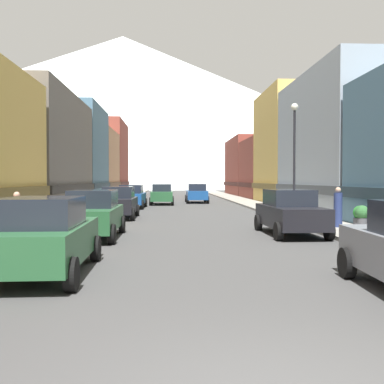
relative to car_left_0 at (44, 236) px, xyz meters
name	(u,v)px	position (x,y,z in m)	size (l,w,h in m)	color
sidewalk_left	(108,204)	(-2.45, 28.75, -0.82)	(2.50, 100.00, 0.15)	gray
sidewalk_right	(252,204)	(10.05, 28.75, -0.82)	(2.50, 100.00, 0.15)	gray
storefront_left_2	(23,155)	(-7.32, 21.57, 3.01)	(7.53, 13.79, 8.12)	#66605B
storefront_left_3	(62,156)	(-7.47, 33.81, 3.54)	(7.84, 10.09, 9.21)	slate
storefront_left_4	(84,165)	(-7.36, 44.35, 2.97)	(7.62, 10.59, 8.03)	tan
storefront_left_5	(104,159)	(-6.73, 56.19, 4.21)	(6.35, 12.48, 10.57)	brown
storefront_right_2	(369,147)	(15.69, 18.05, 3.39)	(9.09, 12.78, 8.90)	#99A5B2
storefront_right_3	(308,150)	(15.27, 29.69, 3.96)	(8.25, 10.05, 10.05)	#D8B259
storefront_right_4	(273,170)	(14.53, 39.74, 2.30)	(6.76, 9.37, 6.65)	brown
storefront_right_5	(255,168)	(14.73, 51.42, 2.85)	(7.15, 13.31, 7.79)	brown
car_left_0	(44,236)	(0.00, 0.00, 0.00)	(2.14, 4.44, 1.78)	#265933
car_left_1	(93,214)	(0.00, 6.54, 0.00)	(2.07, 4.40, 1.78)	#265933
car_left_2	(119,202)	(0.00, 15.11, 0.00)	(2.08, 4.41, 1.78)	black
car_left_3	(132,196)	(0.00, 23.97, 0.00)	(2.16, 4.45, 1.78)	#19478C
car_right_1	(290,212)	(7.60, 7.12, 0.00)	(2.14, 4.44, 1.78)	black
car_driving_0	(197,193)	(5.40, 31.71, 0.00)	(2.06, 4.40, 1.78)	#19478C
car_driving_1	(162,194)	(2.20, 29.02, 0.00)	(2.06, 4.40, 1.78)	#265933
potted_plant_0	(362,215)	(10.80, 7.84, -0.20)	(0.59, 0.59, 0.96)	#4C4C51
potted_plant_1	(360,217)	(10.80, 8.03, -0.27)	(0.58, 0.58, 0.94)	#4C4C51
pedestrian_0	(17,217)	(-2.45, 5.59, -0.01)	(0.36, 0.36, 1.60)	maroon
pedestrian_1	(338,209)	(10.05, 8.53, 0.04)	(0.36, 0.36, 1.70)	navy
streetlamp_right	(294,144)	(9.15, 12.12, 3.09)	(0.36, 0.36, 5.86)	black
mountain_backdrop	(123,110)	(-23.91, 253.75, 41.50)	(351.91, 351.91, 84.80)	silver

